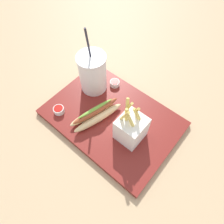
# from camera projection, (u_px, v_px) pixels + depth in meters

# --- Properties ---
(ground_plane) EXTENTS (2.40, 2.40, 0.02)m
(ground_plane) POSITION_uv_depth(u_px,v_px,m) (112.00, 121.00, 0.74)
(ground_plane) COLOR tan
(food_tray) EXTENTS (0.45, 0.32, 0.02)m
(food_tray) POSITION_uv_depth(u_px,v_px,m) (112.00, 118.00, 0.72)
(food_tray) COLOR maroon
(food_tray) RESTS_ON ground_plane
(soda_cup) EXTENTS (0.10, 0.10, 0.25)m
(soda_cup) POSITION_uv_depth(u_px,v_px,m) (93.00, 73.00, 0.72)
(soda_cup) COLOR white
(soda_cup) RESTS_ON food_tray
(fries_basket) EXTENTS (0.09, 0.08, 0.17)m
(fries_basket) POSITION_uv_depth(u_px,v_px,m) (131.00, 128.00, 0.63)
(fries_basket) COLOR white
(fries_basket) RESTS_ON food_tray
(hot_dog_1) EXTENTS (0.10, 0.20, 0.06)m
(hot_dog_1) POSITION_uv_depth(u_px,v_px,m) (96.00, 114.00, 0.69)
(hot_dog_1) COLOR #E5C689
(hot_dog_1) RESTS_ON food_tray
(ketchup_cup_1) EXTENTS (0.04, 0.04, 0.02)m
(ketchup_cup_1) POSITION_uv_depth(u_px,v_px,m) (115.00, 83.00, 0.78)
(ketchup_cup_1) COLOR white
(ketchup_cup_1) RESTS_ON food_tray
(ketchup_cup_2) EXTENTS (0.04, 0.04, 0.02)m
(ketchup_cup_2) POSITION_uv_depth(u_px,v_px,m) (59.00, 110.00, 0.71)
(ketchup_cup_2) COLOR white
(ketchup_cup_2) RESTS_ON food_tray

